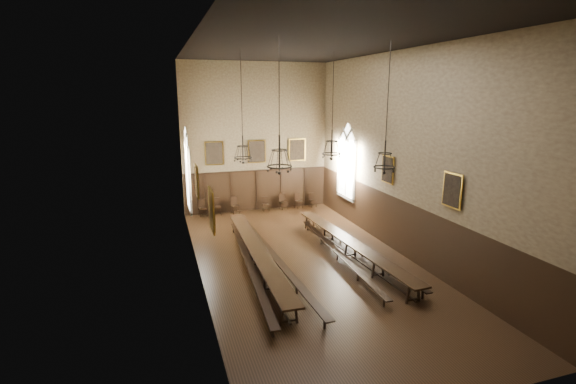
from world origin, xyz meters
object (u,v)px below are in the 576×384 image
bench_left_outer (249,265)px  chandelier_back_left (243,150)px  chair_2 (235,208)px  chair_0 (203,211)px  table_left (257,258)px  chair_1 (217,210)px  bench_left_inner (276,261)px  chair_5 (283,205)px  chandelier_back_right (332,148)px  table_right (350,249)px  chair_4 (266,207)px  chair_7 (312,203)px  bench_right_outer (362,251)px  chandelier_front_right (385,159)px  chair_6 (298,204)px  bench_right_inner (337,255)px  chandelier_front_left (279,158)px

bench_left_outer → chandelier_back_left: 5.13m
chair_2 → chair_0: bearing=167.1°
table_left → chair_1: size_ratio=10.06×
bench_left_inner → chair_1: bearing=98.0°
chair_5 → chandelier_back_right: bearing=-102.4°
bench_left_inner → chair_0: chair_0 is taller
table_right → chair_4: (-1.68, 8.51, -0.12)m
table_right → chair_4: chair_4 is taller
chair_0 → chair_4: size_ratio=1.14×
chair_7 → table_right: bearing=-113.3°
chair_5 → bench_right_outer: bearing=-100.5°
bench_right_outer → chandelier_front_right: (-0.31, -1.99, 4.49)m
chandelier_back_left → chair_6: bearing=51.9°
chair_2 → chandelier_front_right: bearing=-83.0°
bench_left_inner → chair_0: 8.92m
bench_left_inner → chandelier_back_left: 5.13m
chair_5 → chair_6: (1.00, -0.09, 0.00)m
chair_0 → chair_2: size_ratio=0.99×
table_left → bench_right_inner: 3.54m
chandelier_front_left → chair_6: bearing=67.6°
chair_1 → chair_6: bearing=-0.4°
table_right → chandelier_front_left: size_ratio=2.22×
chair_2 → chair_7: (5.04, -0.05, -0.04)m
chair_5 → chandelier_back_right: 7.56m
chair_1 → chair_5: 4.18m
chair_1 → chandelier_front_left: chandelier_front_left is taller
chair_0 → chandelier_back_right: (5.59, -6.16, 4.33)m
bench_right_inner → bench_right_outer: size_ratio=1.01×
chandelier_back_right → chandelier_front_right: bearing=-87.3°
chair_1 → chair_5: size_ratio=1.07×
bench_right_inner → chandelier_front_left: 6.04m
chandelier_back_right → bench_right_inner: bearing=-105.7°
bench_right_outer → chair_5: (-1.07, 8.66, 0.03)m
chair_4 → table_right: bearing=-77.8°
bench_left_inner → chandelier_back_right: chandelier_back_right is taller
chair_6 → chair_7: 0.97m
chandelier_back_right → chair_7: bearing=77.0°
chair_5 → chandelier_front_right: size_ratio=0.21×
bench_right_outer → chair_7: bearing=84.1°
bench_left_inner → chair_4: size_ratio=12.06×
chandelier_back_left → bench_left_outer: bearing=-98.4°
table_right → chandelier_front_left: (-3.91, -2.14, 4.59)m
chandelier_back_right → chandelier_back_left: bearing=179.6°
chair_7 → chandelier_front_left: (-5.35, -10.63, 4.70)m
chair_1 → chair_7: bearing=-0.0°
table_right → chair_6: size_ratio=10.21×
chandelier_back_right → chandelier_front_left: 6.01m
chair_7 → chandelier_back_left: 9.43m
chair_5 → chair_0: bearing=162.5°
chair_6 → bench_left_outer: bearing=-136.8°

